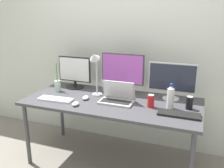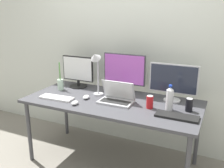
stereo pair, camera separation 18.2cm
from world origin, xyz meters
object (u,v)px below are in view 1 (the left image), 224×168
(monitor_right, at_px, (172,80))
(keyboard_main, at_px, (179,114))
(soda_can_near_keyboard, at_px, (151,101))
(desk_lamp, at_px, (95,66))
(laptop_silver, at_px, (117,97))
(monitor_left, at_px, (75,72))
(mouse_by_keyboard, at_px, (86,98))
(soda_can_by_laptop, at_px, (189,103))
(monitor_center, at_px, (123,72))
(mouse_by_laptop, at_px, (76,104))
(bamboo_vase, at_px, (58,85))
(work_desk, at_px, (112,105))
(keyboard_aux, at_px, (55,99))
(water_bottle, at_px, (171,97))

(monitor_right, distance_m, keyboard_main, 0.47)
(soda_can_near_keyboard, relative_size, desk_lamp, 0.25)
(laptop_silver, bearing_deg, monitor_left, 155.85)
(laptop_silver, distance_m, mouse_by_keyboard, 0.34)
(mouse_by_keyboard, height_order, soda_can_by_laptop, soda_can_by_laptop)
(monitor_center, bearing_deg, soda_can_by_laptop, -16.53)
(mouse_by_laptop, xyz_separation_m, bamboo_vase, (-0.42, 0.34, 0.05))
(work_desk, height_order, mouse_by_laptop, mouse_by_laptop)
(monitor_center, relative_size, desk_lamp, 0.97)
(soda_can_near_keyboard, height_order, bamboo_vase, bamboo_vase)
(work_desk, height_order, soda_can_near_keyboard, soda_can_near_keyboard)
(monitor_center, height_order, mouse_by_laptop, monitor_center)
(mouse_by_keyboard, bearing_deg, desk_lamp, 54.50)
(monitor_left, distance_m, monitor_center, 0.61)
(monitor_left, bearing_deg, desk_lamp, -29.22)
(keyboard_main, height_order, keyboard_aux, same)
(laptop_silver, relative_size, keyboard_main, 0.92)
(work_desk, distance_m, keyboard_aux, 0.60)
(laptop_silver, bearing_deg, water_bottle, 2.04)
(laptop_silver, distance_m, water_bottle, 0.54)
(soda_can_near_keyboard, bearing_deg, keyboard_main, -21.02)
(mouse_by_laptop, bearing_deg, keyboard_aux, 161.28)
(monitor_left, distance_m, keyboard_main, 1.36)
(mouse_by_keyboard, bearing_deg, mouse_by_laptop, -106.24)
(mouse_by_laptop, relative_size, desk_lamp, 0.19)
(keyboard_aux, bearing_deg, laptop_silver, 13.33)
(keyboard_aux, xyz_separation_m, water_bottle, (1.16, 0.20, 0.10))
(work_desk, xyz_separation_m, monitor_center, (0.03, 0.27, 0.31))
(keyboard_main, bearing_deg, soda_can_by_laptop, 68.96)
(soda_can_near_keyboard, bearing_deg, monitor_left, 163.23)
(monitor_center, relative_size, soda_can_by_laptop, 3.85)
(monitor_left, distance_m, mouse_by_laptop, 0.63)
(mouse_by_laptop, relative_size, soda_can_by_laptop, 0.75)
(keyboard_aux, relative_size, desk_lamp, 0.74)
(soda_can_by_laptop, bearing_deg, keyboard_main, -110.88)
(mouse_by_laptop, distance_m, soda_can_by_laptop, 1.10)
(keyboard_main, xyz_separation_m, soda_can_near_keyboard, (-0.28, 0.11, 0.05))
(soda_can_near_keyboard, xyz_separation_m, soda_can_by_laptop, (0.35, 0.08, 0.00))
(work_desk, xyz_separation_m, bamboo_vase, (-0.70, 0.07, 0.13))
(desk_lamp, bearing_deg, soda_can_near_keyboard, -8.74)
(mouse_by_keyboard, xyz_separation_m, desk_lamp, (0.06, 0.13, 0.32))
(laptop_silver, xyz_separation_m, mouse_by_laptop, (-0.35, -0.24, -0.03))
(monitor_left, distance_m, mouse_by_keyboard, 0.49)
(mouse_by_keyboard, bearing_deg, soda_can_near_keyboard, -9.48)
(monitor_left, height_order, desk_lamp, desk_lamp)
(mouse_by_keyboard, bearing_deg, monitor_center, 36.10)
(monitor_right, relative_size, soda_can_by_laptop, 3.91)
(laptop_silver, relative_size, desk_lamp, 0.70)
(mouse_by_laptop, bearing_deg, bamboo_vase, 135.30)
(monitor_center, xyz_separation_m, soda_can_near_keyboard, (0.39, -0.30, -0.19))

